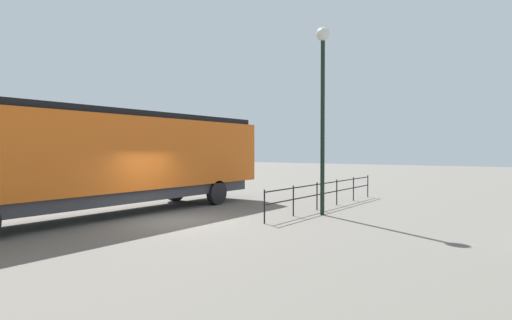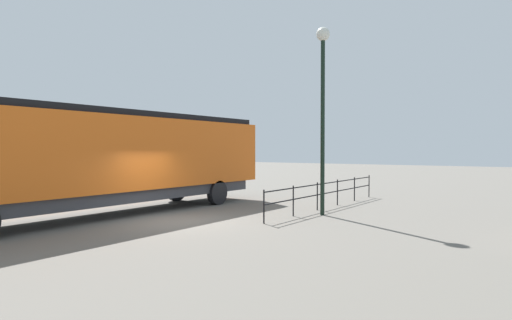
% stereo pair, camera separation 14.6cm
% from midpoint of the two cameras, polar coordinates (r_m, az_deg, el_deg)
% --- Properties ---
extents(ground_plane, '(120.00, 120.00, 0.00)m').
position_cam_midpoint_polar(ground_plane, '(15.92, -10.52, -7.75)').
color(ground_plane, '#666059').
extents(locomotive, '(2.89, 15.70, 3.98)m').
position_cam_midpoint_polar(locomotive, '(17.94, -17.57, 0.43)').
color(locomotive, orange).
rests_on(locomotive, ground_plane).
extents(lamp_post, '(0.52, 0.52, 7.16)m').
position_cam_midpoint_polar(lamp_post, '(17.30, 8.34, 9.48)').
color(lamp_post, black).
rests_on(lamp_post, ground_plane).
extents(platform_fence, '(0.05, 10.06, 1.16)m').
position_cam_midpoint_polar(platform_fence, '(19.42, 8.95, -3.84)').
color(platform_fence, black).
rests_on(platform_fence, ground_plane).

